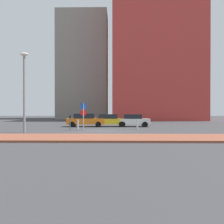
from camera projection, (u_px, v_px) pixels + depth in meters
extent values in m
plane|color=#38383A|center=(101.00, 131.00, 21.17)|extent=(120.00, 120.00, 0.00)
cube|color=brown|center=(95.00, 138.00, 15.26)|extent=(40.00, 3.99, 0.14)
cube|color=orange|center=(86.00, 121.00, 26.68)|extent=(4.48, 1.93, 0.68)
cube|color=black|center=(85.00, 116.00, 26.68)|extent=(2.43, 1.72, 0.56)
cylinder|color=black|center=(99.00, 124.00, 27.60)|extent=(0.65, 0.24, 0.64)
cylinder|color=black|center=(98.00, 124.00, 25.82)|extent=(0.65, 0.24, 0.64)
cylinder|color=black|center=(74.00, 124.00, 27.55)|extent=(0.65, 0.24, 0.64)
cylinder|color=black|center=(72.00, 124.00, 25.77)|extent=(0.65, 0.24, 0.64)
cube|color=gold|center=(110.00, 121.00, 26.86)|extent=(4.19, 1.82, 0.64)
cube|color=black|center=(108.00, 116.00, 26.86)|extent=(2.22, 1.65, 0.54)
cylinder|color=black|center=(122.00, 123.00, 27.74)|extent=(0.64, 0.23, 0.64)
cylinder|color=black|center=(123.00, 124.00, 25.99)|extent=(0.64, 0.23, 0.64)
cylinder|color=black|center=(99.00, 123.00, 27.74)|extent=(0.64, 0.23, 0.64)
cylinder|color=black|center=(98.00, 124.00, 25.99)|extent=(0.64, 0.23, 0.64)
cube|color=white|center=(133.00, 121.00, 26.76)|extent=(4.05, 1.77, 0.63)
cube|color=black|center=(133.00, 116.00, 26.76)|extent=(2.12, 1.59, 0.53)
cylinder|color=black|center=(144.00, 124.00, 27.54)|extent=(0.65, 0.24, 0.64)
cylinder|color=black|center=(145.00, 124.00, 25.87)|extent=(0.65, 0.24, 0.64)
cylinder|color=black|center=(121.00, 124.00, 27.65)|extent=(0.65, 0.24, 0.64)
cylinder|color=black|center=(122.00, 124.00, 25.99)|extent=(0.65, 0.24, 0.64)
cylinder|color=gray|center=(83.00, 117.00, 21.61)|extent=(0.10, 0.10, 2.65)
cube|color=#1447B7|center=(83.00, 106.00, 21.61)|extent=(0.54, 0.17, 0.55)
cylinder|color=red|center=(83.00, 113.00, 21.61)|extent=(0.59, 0.17, 0.60)
cylinder|color=#4C4C51|center=(70.00, 125.00, 21.33)|extent=(0.08, 0.08, 1.17)
cube|color=black|center=(70.00, 117.00, 21.32)|extent=(0.18, 0.14, 0.28)
cylinder|color=gray|center=(24.00, 94.00, 19.50)|extent=(0.20, 0.20, 6.69)
ellipsoid|color=silver|center=(24.00, 54.00, 19.48)|extent=(0.70, 0.36, 0.30)
cylinder|color=#B7B7BC|center=(78.00, 124.00, 23.31)|extent=(0.17, 0.17, 0.98)
cylinder|color=#B7B7BC|center=(137.00, 124.00, 22.66)|extent=(0.17, 0.17, 1.06)
cube|color=#BF3833|center=(154.00, 55.00, 48.48)|extent=(17.74, 16.07, 27.85)
cube|color=gray|center=(84.00, 68.00, 54.67)|extent=(11.55, 10.58, 24.75)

